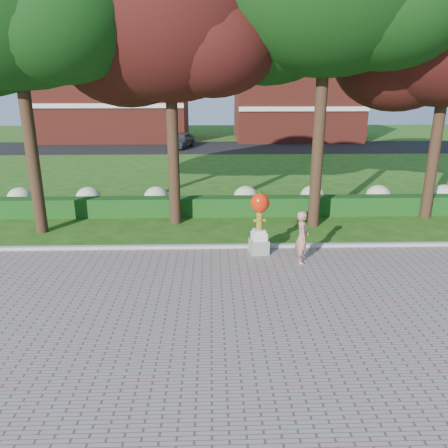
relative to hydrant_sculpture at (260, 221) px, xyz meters
name	(u,v)px	position (x,y,z in m)	size (l,w,h in m)	color
ground	(232,288)	(-1.02, -2.50, -1.16)	(100.00, 100.00, 0.00)	#264D13
walkway	(241,381)	(-1.02, -6.50, -1.14)	(40.00, 14.00, 0.04)	gray
curb	(228,247)	(-1.02, 0.50, -1.08)	(40.00, 0.18, 0.15)	#ADADA5
lawn_hedge	(224,206)	(-1.02, 4.50, -0.76)	(24.00, 0.70, 0.80)	#123F12
hydrangea_row	(236,197)	(-0.45, 5.50, -0.61)	(20.10, 1.10, 0.99)	#B6B98D
street	(217,147)	(-1.02, 25.50, -1.15)	(50.00, 8.00, 0.02)	black
building_left	(115,104)	(-11.02, 31.50, 2.34)	(14.00, 8.00, 7.00)	maroon
building_right	(296,107)	(6.98, 31.50, 2.04)	(12.00, 8.00, 6.40)	maroon
tree_far_left	(9,1)	(-8.13, 2.59, 6.81)	(9.00, 7.68, 11.66)	black
tree_mid_left	(166,28)	(-3.12, 3.58, 6.14)	(8.25, 7.04, 10.69)	black
tree_far_right	(447,40)	(7.39, 4.08, 5.81)	(7.88, 6.72, 10.21)	black
hydrant_sculpture	(260,221)	(0.00, 0.00, 0.00)	(0.65, 0.65, 2.11)	gray
woman	(302,237)	(1.24, -0.83, -0.29)	(0.61, 0.40, 1.66)	tan
parked_car	(181,140)	(-4.21, 25.30, -0.46)	(1.60, 3.98, 1.36)	#393B40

